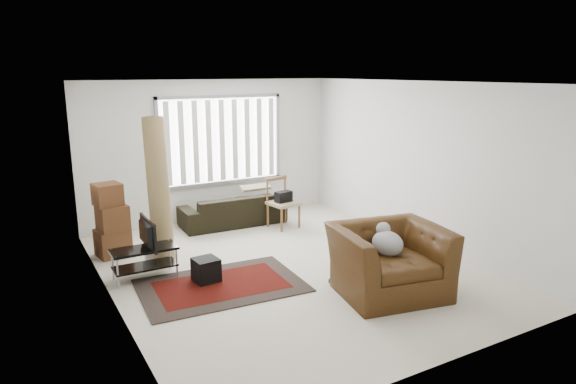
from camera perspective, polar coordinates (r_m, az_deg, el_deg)
name	(u,v)px	position (r m, az deg, el deg)	size (l,w,h in m)	color
room	(274,146)	(7.71, -1.62, 5.14)	(6.00, 6.02, 2.71)	beige
persian_rug	(221,285)	(7.15, -7.42, -10.25)	(2.25, 1.58, 0.02)	black
tv_stand	(144,257)	(7.50, -15.66, -6.92)	(0.90, 0.41, 0.45)	black
tv	(143,234)	(7.39, -15.83, -4.48)	(0.73, 0.09, 0.42)	black
subwoofer	(206,270)	(7.25, -9.09, -8.53)	(0.32, 0.32, 0.32)	black
moving_boxes	(111,223)	(8.49, -19.03, -3.24)	(0.54, 0.51, 1.16)	brown
white_flatpack	(158,238)	(8.31, -14.28, -4.94)	(0.49, 0.07, 0.62)	silver
rolled_rug	(158,189)	(8.08, -14.21, 0.35)	(0.33, 0.33, 2.19)	olive
sofa	(233,205)	(9.77, -6.18, -1.45)	(1.97, 0.85, 0.76)	black
side_chair	(283,201)	(9.51, -0.59, -0.96)	(0.57, 0.57, 0.92)	#8B775B
armchair	(389,256)	(6.84, 11.20, -6.97)	(1.58, 1.44, 1.02)	#3D230C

